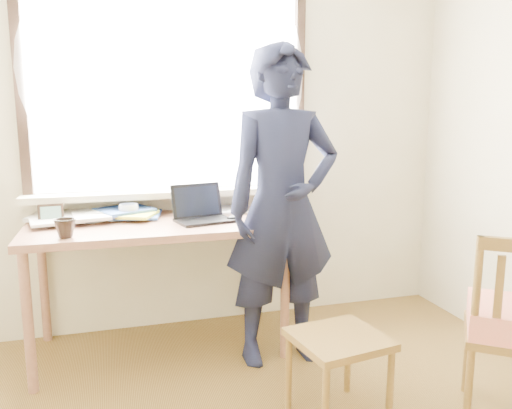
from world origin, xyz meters
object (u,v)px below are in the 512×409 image
object	(u,v)px
work_chair	(339,348)
person	(283,207)
mug_dark	(65,228)
mug_white	(129,212)
laptop	(201,212)
desk	(158,235)

from	to	relation	value
work_chair	person	distance (m)	0.87
person	mug_dark	bearing A→B (deg)	176.80
work_chair	person	size ratio (longest dim) A/B	0.25
mug_white	person	size ratio (longest dim) A/B	0.06
mug_white	mug_dark	bearing A→B (deg)	-130.03
laptop	work_chair	xyz separation A→B (m)	(0.48, -0.93, -0.50)
mug_white	work_chair	world-z (taller)	mug_white
laptop	person	xyz separation A→B (m)	(0.42, -0.27, 0.06)
laptop	mug_white	xyz separation A→B (m)	(-0.42, 0.17, -0.01)
laptop	work_chair	size ratio (longest dim) A/B	0.80
desk	person	bearing A→B (deg)	-24.17
desk	mug_white	distance (m)	0.24
desk	work_chair	world-z (taller)	desk
mug_dark	work_chair	world-z (taller)	mug_dark
laptop	person	bearing A→B (deg)	-32.55
work_chair	mug_dark	bearing A→B (deg)	150.33
desk	mug_white	world-z (taller)	mug_white
mug_white	mug_dark	xyz separation A→B (m)	(-0.33, -0.40, 0.00)
laptop	mug_dark	bearing A→B (deg)	-162.91
desk	mug_white	size ratio (longest dim) A/B	12.65
desk	laptop	world-z (taller)	laptop
laptop	mug_white	world-z (taller)	laptop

